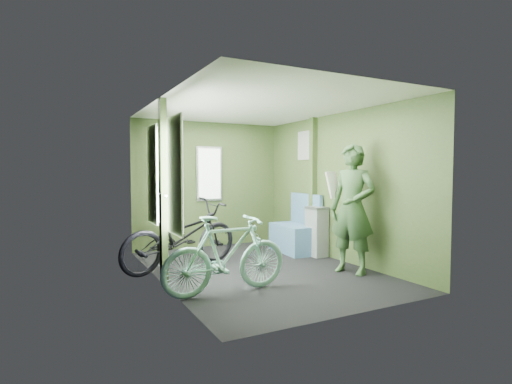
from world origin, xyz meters
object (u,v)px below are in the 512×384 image
bicycle_mint (227,294)px  waste_box (317,231)px  bicycle_black (182,270)px  bench_seat (296,235)px  passenger (352,209)px

bicycle_mint → waste_box: waste_box is taller
waste_box → bicycle_mint: bearing=-150.6°
bicycle_black → waste_box: size_ratio=2.28×
waste_box → bench_seat: size_ratio=0.81×
passenger → bench_seat: 1.67m
bicycle_mint → bench_seat: size_ratio=1.51×
bench_seat → waste_box: bearing=-72.8°
bicycle_black → passenger: size_ratio=1.05×
bicycle_black → bench_seat: bearing=-97.4°
bench_seat → bicycle_mint: bearing=-137.5°
bicycle_black → passenger: 2.53m
waste_box → bench_seat: bench_seat is taller
waste_box → bench_seat: 0.48m
bicycle_mint → passenger: bearing=-88.5°
bicycle_mint → waste_box: size_ratio=1.86×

